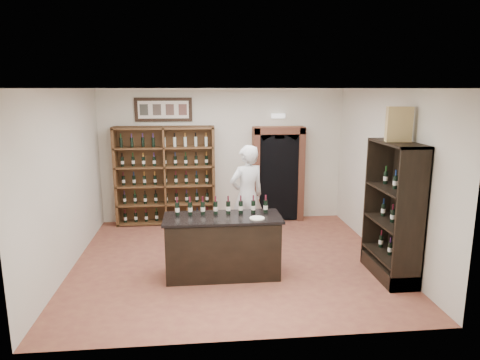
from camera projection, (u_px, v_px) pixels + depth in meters
name	position (u px, v px, depth m)	size (l,w,h in m)	color
floor	(232.00, 260.00, 7.63)	(5.50, 5.50, 0.00)	#95583B
ceiling	(231.00, 89.00, 7.00)	(5.50, 5.50, 0.00)	white
wall_back	(223.00, 156.00, 9.75)	(5.50, 0.04, 3.00)	beige
wall_left	(66.00, 181.00, 7.05)	(0.04, 5.00, 3.00)	beige
wall_right	(386.00, 175.00, 7.59)	(0.04, 5.00, 3.00)	beige
wine_shelf	(165.00, 176.00, 9.54)	(2.20, 0.38, 2.20)	#51311B
framed_picture	(163.00, 110.00, 9.38)	(1.25, 0.04, 0.52)	black
arched_doorway	(278.00, 172.00, 9.78)	(1.17, 0.35, 2.17)	black
emergency_light	(278.00, 116.00, 9.61)	(0.30, 0.10, 0.10)	white
tasting_counter	(223.00, 246.00, 6.92)	(1.88, 0.78, 1.00)	black
counter_bottle_0	(177.00, 209.00, 6.87)	(0.07, 0.07, 0.30)	black
counter_bottle_1	(190.00, 208.00, 6.89)	(0.07, 0.07, 0.30)	black
counter_bottle_2	(203.00, 208.00, 6.91)	(0.07, 0.07, 0.30)	black
counter_bottle_3	(216.00, 208.00, 6.93)	(0.07, 0.07, 0.30)	black
counter_bottle_4	(228.00, 207.00, 6.95)	(0.07, 0.07, 0.30)	black
counter_bottle_5	(241.00, 207.00, 6.97)	(0.07, 0.07, 0.30)	black
counter_bottle_6	(253.00, 207.00, 6.99)	(0.07, 0.07, 0.30)	black
counter_bottle_7	(266.00, 206.00, 7.01)	(0.07, 0.07, 0.30)	black
side_cabinet	(393.00, 232.00, 6.84)	(0.48, 1.20, 2.20)	black
shopkeeper	(247.00, 196.00, 8.18)	(0.72, 0.47, 1.97)	silver
plate	(257.00, 218.00, 6.69)	(0.24, 0.24, 0.02)	silver
wine_crate	(399.00, 124.00, 6.51)	(0.38, 0.16, 0.53)	tan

